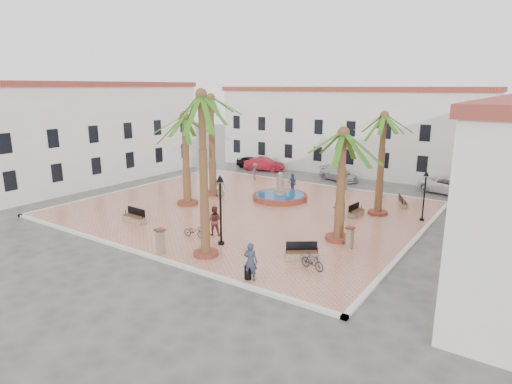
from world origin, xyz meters
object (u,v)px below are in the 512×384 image
Objects in this scene: palm_sw at (185,128)px; car_red at (264,164)px; fountain at (280,196)px; litter_bin at (248,272)px; palm_ne at (384,127)px; bollard_e at (350,237)px; bench_se at (302,255)px; bench_s at (134,218)px; bollard_n at (344,181)px; pedestrian_east at (338,207)px; pedestrian_fountain_b at (292,183)px; car_black at (252,162)px; pedestrian_fountain_a at (220,187)px; bench_ne at (403,203)px; palm_s at (202,111)px; palm_e at (343,147)px; cyclist_b at (214,221)px; bicycle_b at (312,261)px; bench_e at (356,213)px; car_white at (451,186)px; pedestrian_north at (255,171)px; cyclist_a at (251,261)px; car_silver at (339,174)px; lamppost_e at (425,187)px; bicycle_a at (194,231)px; bollard_se at (160,241)px; lamppost_s at (220,198)px.

palm_sw is 1.63× the size of car_red.
fountain is 15.72m from litter_bin.
bollard_e is at bearing -83.17° from palm_ne.
bench_s is at bearing 148.17° from bench_se.
bollard_n is at bearing 130.94° from palm_ne.
pedestrian_fountain_b is at bearing -134.40° from pedestrian_east.
car_red is at bearing -87.34° from car_black.
fountain reaches higher than bollard_e.
bench_se is at bearing -72.14° from pedestrian_fountain_a.
bench_ne is 6.88m from bollard_n.
palm_sw is 15.81m from bollard_n.
palm_s is 8.73m from palm_e.
car_black is 0.90× the size of car_red.
cyclist_b reaches higher than pedestrian_east.
palm_s is at bearing -166.63° from car_red.
fountain reaches higher than bicycle_b.
bollard_e is at bearing -65.97° from bollard_n.
pedestrian_east is at bearing -37.48° from pedestrian_fountain_a.
litter_bin is at bearing -110.63° from bollard_e.
cyclist_b is at bearing 152.50° from bench_e.
pedestrian_east is 19.43m from car_red.
bollard_n is 0.93× the size of pedestrian_east.
bench_se is at bearing -93.12° from palm_ne.
fountain is 9.80m from palm_sw.
car_red is at bearing 105.48° from car_white.
pedestrian_fountain_b is 1.12× the size of pedestrian_east.
car_red is at bearing 115.85° from palm_s.
bench_s is 12.32m from litter_bin.
car_black is at bearing 124.40° from litter_bin.
car_white is (2.29, 7.13, 0.36)m from bench_ne.
palm_s is 27.39m from car_red.
bollard_n is 0.88× the size of pedestrian_north.
cyclist_a reaches higher than car_silver.
lamppost_e is 0.79× the size of car_red.
car_silver is (0.44, 21.77, 0.10)m from bicycle_a.
bench_s is at bearing -139.15° from palm_ne.
cyclist_a is at bearing -5.97° from pedestrian_east.
bicycle_a is at bearing 101.19° from bicycle_b.
palm_e is 4.46× the size of pedestrian_east.
lamppost_e is 2.28× the size of pedestrian_east.
bicycle_a is 0.96× the size of pedestrian_east.
bollard_se is 0.91× the size of pedestrian_east.
car_silver is at bearing 32.66° from bicycle_b.
bollard_e is (14.55, 3.91, 0.39)m from bench_s.
lamppost_s is at bearing -157.59° from car_silver.
bollard_e reaches higher than car_silver.
pedestrian_fountain_a is at bearing 125.17° from palm_s.
bicycle_a is at bearing -173.34° from pedestrian_north.
pedestrian_north reaches higher than litter_bin.
palm_e is at bearing 179.12° from cyclist_b.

